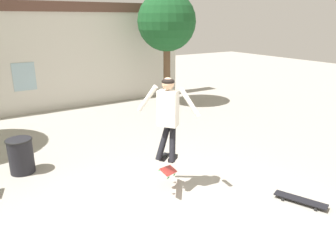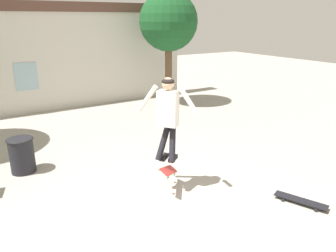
{
  "view_description": "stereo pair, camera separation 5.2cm",
  "coord_description": "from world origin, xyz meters",
  "px_view_note": "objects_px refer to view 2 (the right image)",
  "views": [
    {
      "loc": [
        -2.56,
        -3.71,
        3.05
      ],
      "look_at": [
        0.41,
        0.89,
        1.25
      ],
      "focal_mm": 35.0,
      "sensor_mm": 36.0,
      "label": 1
    },
    {
      "loc": [
        -2.51,
        -3.73,
        3.05
      ],
      "look_at": [
        0.41,
        0.89,
        1.25
      ],
      "focal_mm": 35.0,
      "sensor_mm": 36.0,
      "label": 2
    }
  ],
  "objects_px": {
    "tree_right": "(169,22)",
    "skater": "(168,112)",
    "skateboard_resting": "(301,200)",
    "trash_bin": "(22,154)",
    "skateboard_flipping": "(169,170)"
  },
  "relations": [
    {
      "from": "skater",
      "to": "skateboard_resting",
      "type": "bearing_deg",
      "value": -82.17
    },
    {
      "from": "skateboard_resting",
      "to": "skater",
      "type": "bearing_deg",
      "value": -156.83
    },
    {
      "from": "tree_right",
      "to": "skater",
      "type": "height_order",
      "value": "tree_right"
    },
    {
      "from": "tree_right",
      "to": "skateboard_resting",
      "type": "xyz_separation_m",
      "value": [
        -1.75,
        -7.02,
        -2.84
      ]
    },
    {
      "from": "trash_bin",
      "to": "skateboard_flipping",
      "type": "xyz_separation_m",
      "value": [
        2.12,
        -2.31,
        0.04
      ]
    },
    {
      "from": "trash_bin",
      "to": "skater",
      "type": "height_order",
      "value": "skater"
    },
    {
      "from": "tree_right",
      "to": "skater",
      "type": "distance_m",
      "value": 6.5
    },
    {
      "from": "trash_bin",
      "to": "skateboard_flipping",
      "type": "relative_size",
      "value": 1.07
    },
    {
      "from": "skater",
      "to": "skateboard_flipping",
      "type": "distance_m",
      "value": 1.07
    },
    {
      "from": "trash_bin",
      "to": "skateboard_resting",
      "type": "relative_size",
      "value": 0.83
    },
    {
      "from": "trash_bin",
      "to": "skateboard_flipping",
      "type": "height_order",
      "value": "trash_bin"
    },
    {
      "from": "tree_right",
      "to": "skateboard_flipping",
      "type": "xyz_separation_m",
      "value": [
        -3.44,
        -5.44,
        -2.49
      ]
    },
    {
      "from": "tree_right",
      "to": "skateboard_resting",
      "type": "relative_size",
      "value": 4.46
    },
    {
      "from": "tree_right",
      "to": "skater",
      "type": "xyz_separation_m",
      "value": [
        -3.4,
        -5.35,
        -1.42
      ]
    },
    {
      "from": "skateboard_flipping",
      "to": "tree_right",
      "type": "bearing_deg",
      "value": 13.99
    }
  ]
}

